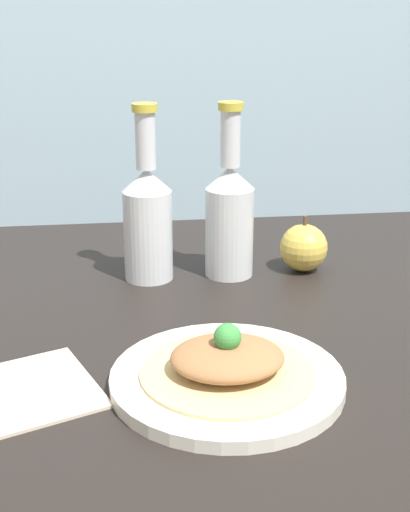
% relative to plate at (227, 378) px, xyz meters
% --- Properties ---
extents(ground_plane, '(1.80, 1.10, 0.04)m').
position_rel_plate_xyz_m(ground_plane, '(0.04, 0.13, -0.03)').
color(ground_plane, black).
extents(wall_backsplash, '(1.80, 0.03, 0.80)m').
position_rel_plate_xyz_m(wall_backsplash, '(0.04, 0.67, 0.39)').
color(wall_backsplash, '#9EBCCC').
rests_on(wall_backsplash, ground_plane).
extents(plate, '(0.27, 0.27, 0.02)m').
position_rel_plate_xyz_m(plate, '(0.00, 0.00, 0.00)').
color(plate, silver).
rests_on(plate, ground_plane).
extents(plated_food, '(0.20, 0.20, 0.06)m').
position_rel_plate_xyz_m(plated_food, '(0.00, 0.00, 0.02)').
color(plated_food, '#D6BC7F').
rests_on(plated_food, plate).
extents(cider_bottle_left, '(0.08, 0.08, 0.27)m').
position_rel_plate_xyz_m(cider_bottle_left, '(-0.07, 0.35, 0.09)').
color(cider_bottle_left, silver).
rests_on(cider_bottle_left, ground_plane).
extents(cider_bottle_right, '(0.08, 0.08, 0.27)m').
position_rel_plate_xyz_m(cider_bottle_right, '(0.06, 0.35, 0.09)').
color(cider_bottle_right, silver).
rests_on(cider_bottle_right, ground_plane).
extents(apple, '(0.08, 0.08, 0.09)m').
position_rel_plate_xyz_m(apple, '(0.18, 0.35, 0.03)').
color(apple, gold).
rests_on(apple, ground_plane).
extents(napkin, '(0.22, 0.21, 0.01)m').
position_rel_plate_xyz_m(napkin, '(-0.24, 0.01, -0.01)').
color(napkin, beige).
rests_on(napkin, ground_plane).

